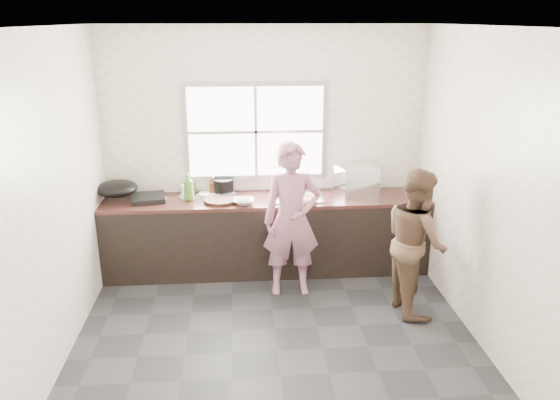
{
  "coord_description": "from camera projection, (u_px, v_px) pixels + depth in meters",
  "views": [
    {
      "loc": [
        -0.29,
        -4.44,
        2.76
      ],
      "look_at": [
        0.1,
        0.65,
        1.05
      ],
      "focal_mm": 35.0,
      "sensor_mm": 36.0,
      "label": 1
    }
  ],
  "objects": [
    {
      "name": "wall_right",
      "position": [
        479.0,
        186.0,
        4.8
      ],
      "size": [
        0.01,
        3.2,
        2.7
      ],
      "primitive_type": "cube",
      "color": "beige",
      "rests_on": "ground"
    },
    {
      "name": "cleaver",
      "position": [
        228.0,
        194.0,
        6.06
      ],
      "size": [
        0.19,
        0.15,
        0.01
      ],
      "primitive_type": "cube",
      "rotation": [
        0.0,
        0.0,
        0.39
      ],
      "color": "silver",
      "rests_on": "cutting_board"
    },
    {
      "name": "sink",
      "position": [
        298.0,
        197.0,
        6.07
      ],
      "size": [
        0.55,
        0.45,
        0.02
      ],
      "primitive_type": "cube",
      "color": "silver",
      "rests_on": "countertop"
    },
    {
      "name": "cutting_board",
      "position": [
        220.0,
        200.0,
        5.91
      ],
      "size": [
        0.38,
        0.38,
        0.04
      ],
      "primitive_type": "cylinder",
      "rotation": [
        0.0,
        0.0,
        0.07
      ],
      "color": "black",
      "rests_on": "countertop"
    },
    {
      "name": "wall_front",
      "position": [
        293.0,
        275.0,
        3.15
      ],
      "size": [
        3.6,
        0.01,
        2.7
      ],
      "primitive_type": "cube",
      "color": "beige",
      "rests_on": "ground"
    },
    {
      "name": "cabinet",
      "position": [
        267.0,
        236.0,
        6.18
      ],
      "size": [
        3.6,
        0.62,
        0.82
      ],
      "primitive_type": "cube",
      "color": "black",
      "rests_on": "floor"
    },
    {
      "name": "wok",
      "position": [
        117.0,
        188.0,
        5.9
      ],
      "size": [
        0.46,
        0.46,
        0.17
      ],
      "primitive_type": "ellipsoid",
      "rotation": [
        0.0,
        0.0,
        0.05
      ],
      "color": "black",
      "rests_on": "burner"
    },
    {
      "name": "person_side",
      "position": [
        416.0,
        241.0,
        5.24
      ],
      "size": [
        0.61,
        0.75,
        1.44
      ],
      "primitive_type": "imported",
      "rotation": [
        0.0,
        0.0,
        1.66
      ],
      "color": "brown",
      "rests_on": "floor"
    },
    {
      "name": "pot_lid_right",
      "position": [
        190.0,
        196.0,
        6.08
      ],
      "size": [
        0.3,
        0.3,
        0.01
      ],
      "primitive_type": "cylinder",
      "rotation": [
        0.0,
        0.0,
        -0.18
      ],
      "color": "silver",
      "rests_on": "countertop"
    },
    {
      "name": "bowl_mince",
      "position": [
        244.0,
        201.0,
        5.85
      ],
      "size": [
        0.23,
        0.23,
        0.06
      ],
      "primitive_type": "imported",
      "rotation": [
        0.0,
        0.0,
        0.0
      ],
      "color": "silver",
      "rests_on": "countertop"
    },
    {
      "name": "faucet",
      "position": [
        296.0,
        179.0,
        6.21
      ],
      "size": [
        0.02,
        0.02,
        0.3
      ],
      "primitive_type": "cylinder",
      "color": "silver",
      "rests_on": "countertop"
    },
    {
      "name": "plate_food",
      "position": [
        208.0,
        194.0,
        6.17
      ],
      "size": [
        0.26,
        0.26,
        0.02
      ],
      "primitive_type": "cylinder",
      "rotation": [
        0.0,
        0.0,
        -0.36
      ],
      "color": "white",
      "rests_on": "countertop"
    },
    {
      "name": "bowl_crabs",
      "position": [
        308.0,
        201.0,
        5.87
      ],
      "size": [
        0.19,
        0.19,
        0.05
      ],
      "primitive_type": "imported",
      "rotation": [
        0.0,
        0.0,
        0.11
      ],
      "color": "silver",
      "rests_on": "countertop"
    },
    {
      "name": "dish_rack",
      "position": [
        356.0,
        180.0,
        6.15
      ],
      "size": [
        0.51,
        0.42,
        0.33
      ],
      "primitive_type": "cube",
      "rotation": [
        0.0,
        0.0,
        0.3
      ],
      "color": "silver",
      "rests_on": "countertop"
    },
    {
      "name": "window_glazing",
      "position": [
        256.0,
        132.0,
        6.07
      ],
      "size": [
        1.5,
        0.01,
        1.0
      ],
      "primitive_type": "cube",
      "color": "white",
      "rests_on": "window_frame"
    },
    {
      "name": "glass_jar",
      "position": [
        184.0,
        189.0,
        6.16
      ],
      "size": [
        0.09,
        0.09,
        0.11
      ],
      "primitive_type": "cylinder",
      "rotation": [
        0.0,
        0.0,
        -0.19
      ],
      "color": "white",
      "rests_on": "countertop"
    },
    {
      "name": "bowl_held",
      "position": [
        308.0,
        196.0,
        6.02
      ],
      "size": [
        0.23,
        0.23,
        0.06
      ],
      "primitive_type": "imported",
      "rotation": [
        0.0,
        0.0,
        0.22
      ],
      "color": "white",
      "rests_on": "countertop"
    },
    {
      "name": "woman",
      "position": [
        292.0,
        225.0,
        5.57
      ],
      "size": [
        0.55,
        0.36,
        1.5
      ],
      "primitive_type": "imported",
      "rotation": [
        0.0,
        0.0,
        -0.0
      ],
      "color": "#B86E88",
      "rests_on": "floor"
    },
    {
      "name": "floor",
      "position": [
        275.0,
        329.0,
        5.1
      ],
      "size": [
        3.6,
        3.2,
        0.01
      ],
      "primitive_type": "cube",
      "color": "#2A2A2D",
      "rests_on": "ground"
    },
    {
      "name": "window_frame",
      "position": [
        256.0,
        132.0,
        6.1
      ],
      "size": [
        1.6,
        0.05,
        1.1
      ],
      "primitive_type": "cube",
      "color": "#9EA0A5",
      "rests_on": "wall_back"
    },
    {
      "name": "wall_back",
      "position": [
        265.0,
        149.0,
        6.18
      ],
      "size": [
        3.6,
        0.01,
        2.7
      ],
      "primitive_type": "cube",
      "color": "silver",
      "rests_on": "ground"
    },
    {
      "name": "burner",
      "position": [
        148.0,
        198.0,
        5.97
      ],
      "size": [
        0.41,
        0.41,
        0.05
      ],
      "primitive_type": "cube",
      "rotation": [
        0.0,
        0.0,
        0.19
      ],
      "color": "black",
      "rests_on": "countertop"
    },
    {
      "name": "wall_left",
      "position": [
        58.0,
        196.0,
        4.54
      ],
      "size": [
        0.01,
        3.2,
        2.7
      ],
      "primitive_type": "cube",
      "color": "beige",
      "rests_on": "ground"
    },
    {
      "name": "ceiling",
      "position": [
        274.0,
        25.0,
        4.24
      ],
      "size": [
        3.6,
        3.2,
        0.01
      ],
      "primitive_type": "cube",
      "color": "silver",
      "rests_on": "wall_back"
    },
    {
      "name": "countertop",
      "position": [
        267.0,
        200.0,
        6.05
      ],
      "size": [
        3.6,
        0.64,
        0.04
      ],
      "primitive_type": "cube",
      "color": "#3A1D17",
      "rests_on": "cabinet"
    },
    {
      "name": "bottle_brown_tall",
      "position": [
        214.0,
        186.0,
        6.19
      ],
      "size": [
        0.09,
        0.09,
        0.18
      ],
      "primitive_type": "imported",
      "rotation": [
        0.0,
        0.0,
        -0.05
      ],
      "color": "#4B2312",
      "rests_on": "countertop"
    },
    {
      "name": "black_pot",
      "position": [
        224.0,
        186.0,
        6.2
      ],
      "size": [
        0.25,
        0.25,
        0.16
      ],
      "primitive_type": "cylinder",
      "rotation": [
        0.0,
        0.0,
        0.1
      ],
      "color": "black",
      "rests_on": "countertop"
    },
    {
      "name": "pot_lid_left",
      "position": [
        156.0,
        199.0,
        6.0
      ],
      "size": [
        0.31,
        0.31,
        0.01
      ],
      "primitive_type": "cylinder",
      "rotation": [
        0.0,
        0.0,
        0.26
      ],
      "color": "silver",
      "rests_on": "countertop"
    },
    {
      "name": "bottle_brown_short",
      "position": [
        191.0,
        187.0,
        6.17
      ],
      "size": [
        0.12,
        0.12,
        0.15
      ],
      "primitive_type": "imported",
      "rotation": [
        0.0,
        0.0,
        0.04
      ],
      "color": "#401F10",
      "rests_on": "countertop"
    },
    {
      "name": "bottle_green",
      "position": [
        189.0,
        187.0,
        5.93
      ],
      "size": [
        0.12,
        0.12,
        0.31
      ],
      "primitive_type": "imported",
      "rotation": [
        0.0,
        0.0,
        -0.01
      ],
      "color": "#41842B",
      "rests_on": "countertop"
    }
  ]
}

